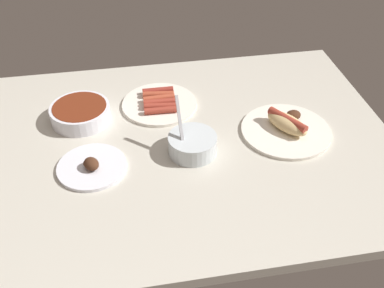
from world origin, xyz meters
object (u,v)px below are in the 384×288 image
object	(u,v)px
bowl_chili	(80,113)
plate_grilled_meat	(92,166)
plate_sausages	(159,103)
bowl_coleslaw	(192,144)
plate_hotdog_assembled	(287,127)

from	to	relation	value
bowl_chili	plate_grilled_meat	size ratio (longest dim) A/B	0.96
bowl_chili	plate_sausages	distance (cm)	24.36
bowl_coleslaw	plate_grilled_meat	size ratio (longest dim) A/B	0.83
bowl_chili	plate_hotdog_assembled	xyz separation A→B (cm)	(-58.80, 16.15, -1.04)
bowl_coleslaw	plate_grilled_meat	bearing A→B (deg)	4.49
plate_sausages	plate_grilled_meat	size ratio (longest dim) A/B	1.27
plate_grilled_meat	plate_sausages	bearing A→B (deg)	-128.92
plate_sausages	plate_hotdog_assembled	size ratio (longest dim) A/B	0.90
plate_hotdog_assembled	plate_grilled_meat	xyz separation A→B (cm)	(55.81, 6.36, -0.80)
plate_sausages	bowl_coleslaw	distance (cm)	24.81
plate_sausages	plate_grilled_meat	distance (cm)	33.49
bowl_coleslaw	plate_grilled_meat	xyz separation A→B (cm)	(27.35, 2.15, -2.09)
bowl_chili	bowl_coleslaw	bearing A→B (deg)	146.13
plate_sausages	plate_hotdog_assembled	world-z (taller)	plate_hotdog_assembled
plate_hotdog_assembled	plate_grilled_meat	size ratio (longest dim) A/B	1.41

